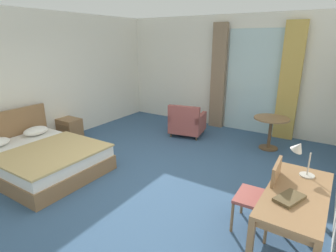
{
  "coord_description": "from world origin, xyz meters",
  "views": [
    {
      "loc": [
        2.62,
        -3.34,
        2.29
      ],
      "look_at": [
        0.41,
        0.12,
        0.96
      ],
      "focal_mm": 28.79,
      "sensor_mm": 36.0,
      "label": 1
    }
  ],
  "objects_px": {
    "writing_desk": "(296,199)",
    "desk_chair": "(263,193)",
    "closed_book": "(289,198)",
    "round_cafe_table": "(271,126)",
    "nightstand": "(70,129)",
    "armchair_by_window": "(187,123)",
    "desk_lamp": "(300,152)",
    "bed": "(40,157)"
  },
  "relations": [
    {
      "from": "writing_desk",
      "to": "armchair_by_window",
      "type": "height_order",
      "value": "armchair_by_window"
    },
    {
      "from": "writing_desk",
      "to": "desk_chair",
      "type": "height_order",
      "value": "desk_chair"
    },
    {
      "from": "closed_book",
      "to": "round_cafe_table",
      "type": "relative_size",
      "value": 0.46
    },
    {
      "from": "round_cafe_table",
      "to": "nightstand",
      "type": "bearing_deg",
      "value": -154.4
    },
    {
      "from": "nightstand",
      "to": "armchair_by_window",
      "type": "relative_size",
      "value": 0.57
    },
    {
      "from": "nightstand",
      "to": "desk_chair",
      "type": "relative_size",
      "value": 0.54
    },
    {
      "from": "armchair_by_window",
      "to": "bed",
      "type": "bearing_deg",
      "value": -113.02
    },
    {
      "from": "closed_book",
      "to": "bed",
      "type": "bearing_deg",
      "value": -156.66
    },
    {
      "from": "desk_chair",
      "to": "armchair_by_window",
      "type": "xyz_separation_m",
      "value": [
        -2.47,
        2.6,
        -0.2
      ]
    },
    {
      "from": "desk_chair",
      "to": "round_cafe_table",
      "type": "xyz_separation_m",
      "value": [
        -0.54,
        2.81,
        0.0
      ]
    },
    {
      "from": "desk_lamp",
      "to": "closed_book",
      "type": "xyz_separation_m",
      "value": [
        0.02,
        -0.67,
        -0.26
      ]
    },
    {
      "from": "desk_chair",
      "to": "round_cafe_table",
      "type": "height_order",
      "value": "desk_chair"
    },
    {
      "from": "bed",
      "to": "closed_book",
      "type": "relative_size",
      "value": 6.33
    },
    {
      "from": "nightstand",
      "to": "desk_lamp",
      "type": "height_order",
      "value": "desk_lamp"
    },
    {
      "from": "writing_desk",
      "to": "desk_chair",
      "type": "bearing_deg",
      "value": 158.13
    },
    {
      "from": "bed",
      "to": "desk_lamp",
      "type": "bearing_deg",
      "value": 11.53
    },
    {
      "from": "desk_lamp",
      "to": "desk_chair",
      "type": "bearing_deg",
      "value": -132.5
    },
    {
      "from": "closed_book",
      "to": "armchair_by_window",
      "type": "xyz_separation_m",
      "value": [
        -2.79,
        2.95,
        -0.43
      ]
    },
    {
      "from": "writing_desk",
      "to": "closed_book",
      "type": "bearing_deg",
      "value": -103.28
    },
    {
      "from": "desk_chair",
      "to": "desk_lamp",
      "type": "xyz_separation_m",
      "value": [
        0.3,
        0.32,
        0.49
      ]
    },
    {
      "from": "bed",
      "to": "round_cafe_table",
      "type": "relative_size",
      "value": 2.88
    },
    {
      "from": "desk_chair",
      "to": "desk_lamp",
      "type": "relative_size",
      "value": 2.28
    },
    {
      "from": "nightstand",
      "to": "bed",
      "type": "bearing_deg",
      "value": -56.83
    },
    {
      "from": "bed",
      "to": "desk_chair",
      "type": "distance_m",
      "value": 3.83
    },
    {
      "from": "bed",
      "to": "closed_book",
      "type": "height_order",
      "value": "bed"
    },
    {
      "from": "closed_book",
      "to": "writing_desk",
      "type": "bearing_deg",
      "value": 97.85
    },
    {
      "from": "writing_desk",
      "to": "desk_chair",
      "type": "xyz_separation_m",
      "value": [
        -0.37,
        0.15,
        -0.12
      ]
    },
    {
      "from": "bed",
      "to": "writing_desk",
      "type": "height_order",
      "value": "bed"
    },
    {
      "from": "round_cafe_table",
      "to": "desk_lamp",
      "type": "bearing_deg",
      "value": -71.44
    },
    {
      "from": "bed",
      "to": "writing_desk",
      "type": "bearing_deg",
      "value": 4.95
    },
    {
      "from": "writing_desk",
      "to": "armchair_by_window",
      "type": "distance_m",
      "value": 3.96
    },
    {
      "from": "writing_desk",
      "to": "closed_book",
      "type": "height_order",
      "value": "closed_book"
    },
    {
      "from": "armchair_by_window",
      "to": "desk_chair",
      "type": "bearing_deg",
      "value": -46.51
    },
    {
      "from": "writing_desk",
      "to": "desk_chair",
      "type": "distance_m",
      "value": 0.42
    },
    {
      "from": "desk_chair",
      "to": "round_cafe_table",
      "type": "relative_size",
      "value": 1.31
    },
    {
      "from": "bed",
      "to": "closed_book",
      "type": "xyz_separation_m",
      "value": [
        4.11,
        0.16,
        0.5
      ]
    },
    {
      "from": "bed",
      "to": "desk_chair",
      "type": "bearing_deg",
      "value": 7.65
    },
    {
      "from": "nightstand",
      "to": "writing_desk",
      "type": "height_order",
      "value": "writing_desk"
    },
    {
      "from": "nightstand",
      "to": "desk_chair",
      "type": "xyz_separation_m",
      "value": [
        4.67,
        -0.84,
        0.27
      ]
    },
    {
      "from": "armchair_by_window",
      "to": "closed_book",
      "type": "bearing_deg",
      "value": -46.61
    },
    {
      "from": "closed_book",
      "to": "round_cafe_table",
      "type": "distance_m",
      "value": 3.29
    },
    {
      "from": "bed",
      "to": "desk_chair",
      "type": "xyz_separation_m",
      "value": [
        3.79,
        0.51,
        0.27
      ]
    }
  ]
}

